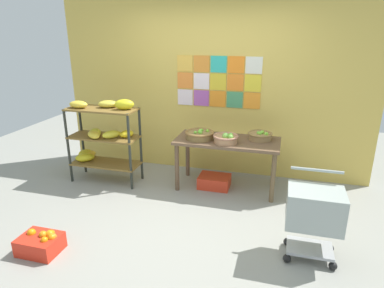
% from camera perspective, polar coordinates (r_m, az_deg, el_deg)
% --- Properties ---
extents(ground, '(9.25, 9.25, 0.00)m').
position_cam_1_polar(ground, '(4.12, -2.15, -12.89)').
color(ground, gray).
extents(back_wall_with_art, '(4.73, 0.07, 2.73)m').
position_cam_1_polar(back_wall_with_art, '(5.16, 3.30, 9.90)').
color(back_wall_with_art, '#D8B750').
rests_on(back_wall_with_art, ground).
extents(banana_shelf_unit, '(1.02, 0.50, 1.25)m').
position_cam_1_polar(banana_shelf_unit, '(5.06, -14.99, 1.66)').
color(banana_shelf_unit, '#292D26').
rests_on(banana_shelf_unit, ground).
extents(display_table, '(1.42, 0.65, 0.72)m').
position_cam_1_polar(display_table, '(4.70, 5.96, -0.38)').
color(display_table, brown).
rests_on(display_table, ground).
extents(fruit_basket_back_left, '(0.33, 0.33, 0.13)m').
position_cam_1_polar(fruit_basket_back_left, '(4.71, 11.38, 1.39)').
color(fruit_basket_back_left, olive).
rests_on(fruit_basket_back_left, display_table).
extents(fruit_basket_back_right, '(0.34, 0.34, 0.16)m').
position_cam_1_polar(fruit_basket_back_right, '(4.51, 5.74, 0.97)').
color(fruit_basket_back_right, tan).
rests_on(fruit_basket_back_right, display_table).
extents(fruit_basket_left, '(0.40, 0.40, 0.13)m').
position_cam_1_polar(fruit_basket_left, '(4.66, 1.30, 1.61)').
color(fruit_basket_left, olive).
rests_on(fruit_basket_left, display_table).
extents(produce_crate_under_table, '(0.44, 0.33, 0.17)m').
position_cam_1_polar(produce_crate_under_table, '(4.90, 3.78, -6.30)').
color(produce_crate_under_table, red).
rests_on(produce_crate_under_table, ground).
extents(orange_crate_foreground, '(0.40, 0.31, 0.23)m').
position_cam_1_polar(orange_crate_foreground, '(3.90, -24.08, -14.96)').
color(orange_crate_foreground, red).
rests_on(orange_crate_foreground, ground).
extents(shopping_cart, '(0.52, 0.43, 0.87)m').
position_cam_1_polar(shopping_cart, '(3.49, 19.91, -10.61)').
color(shopping_cart, black).
rests_on(shopping_cart, ground).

